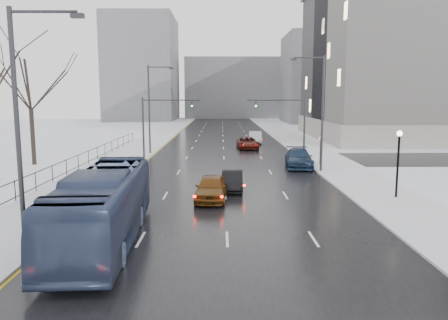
{
  "coord_description": "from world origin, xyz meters",
  "views": [
    {
      "loc": [
        -0.26,
        2.59,
        6.58
      ],
      "look_at": [
        -0.1,
        30.51,
        2.5
      ],
      "focal_mm": 35.0,
      "sensor_mm": 36.0,
      "label": 1
    }
  ],
  "objects_px": {
    "mast_signal_left": "(153,120)",
    "bus": "(104,206)",
    "streetlight_l_near": "(23,121)",
    "lamppost_r_mid": "(398,154)",
    "sedan_right_cross": "(248,143)",
    "streetlight_l_far": "(151,105)",
    "mast_signal_right": "(294,120)",
    "sedan_right_distant": "(255,137)",
    "sedan_right_near": "(232,181)",
    "streetlight_r_mid": "(320,108)",
    "tree_park_e": "(35,166)",
    "no_uturn_sign": "(320,142)",
    "sedan_right_far": "(299,158)",
    "sedan_center_near": "(211,188)"
  },
  "relations": [
    {
      "from": "mast_signal_left",
      "to": "bus",
      "type": "height_order",
      "value": "mast_signal_left"
    },
    {
      "from": "streetlight_l_near",
      "to": "lamppost_r_mid",
      "type": "bearing_deg",
      "value": 27.55
    },
    {
      "from": "lamppost_r_mid",
      "to": "sedan_right_cross",
      "type": "height_order",
      "value": "lamppost_r_mid"
    },
    {
      "from": "streetlight_l_far",
      "to": "mast_signal_right",
      "type": "xyz_separation_m",
      "value": [
        15.49,
        -4.0,
        -1.51
      ]
    },
    {
      "from": "sedan_right_distant",
      "to": "sedan_right_near",
      "type": "bearing_deg",
      "value": -94.88
    },
    {
      "from": "mast_signal_left",
      "to": "sedan_right_near",
      "type": "height_order",
      "value": "mast_signal_left"
    },
    {
      "from": "streetlight_r_mid",
      "to": "sedan_right_near",
      "type": "xyz_separation_m",
      "value": [
        -7.67,
        -7.39,
        -4.9
      ]
    },
    {
      "from": "bus",
      "to": "sedan_right_near",
      "type": "bearing_deg",
      "value": 57.78
    },
    {
      "from": "sedan_right_near",
      "to": "sedan_right_cross",
      "type": "relative_size",
      "value": 0.78
    },
    {
      "from": "streetlight_r_mid",
      "to": "mast_signal_left",
      "type": "height_order",
      "value": "streetlight_r_mid"
    },
    {
      "from": "tree_park_e",
      "to": "mast_signal_right",
      "type": "distance_m",
      "value": 26.16
    },
    {
      "from": "lamppost_r_mid",
      "to": "mast_signal_right",
      "type": "relative_size",
      "value": 0.66
    },
    {
      "from": "streetlight_l_far",
      "to": "lamppost_r_mid",
      "type": "distance_m",
      "value": 29.3
    },
    {
      "from": "sedan_right_near",
      "to": "streetlight_l_near",
      "type": "bearing_deg",
      "value": -122.87
    },
    {
      "from": "bus",
      "to": "tree_park_e",
      "type": "bearing_deg",
      "value": 116.4
    },
    {
      "from": "streetlight_l_far",
      "to": "no_uturn_sign",
      "type": "bearing_deg",
      "value": -24.73
    },
    {
      "from": "bus",
      "to": "lamppost_r_mid",
      "type": "bearing_deg",
      "value": 23.4
    },
    {
      "from": "streetlight_l_far",
      "to": "mast_signal_left",
      "type": "distance_m",
      "value": 4.36
    },
    {
      "from": "bus",
      "to": "sedan_right_distant",
      "type": "relative_size",
      "value": 2.38
    },
    {
      "from": "streetlight_r_mid",
      "to": "sedan_right_cross",
      "type": "xyz_separation_m",
      "value": [
        -5.13,
        17.14,
        -4.84
      ]
    },
    {
      "from": "sedan_right_far",
      "to": "sedan_right_distant",
      "type": "bearing_deg",
      "value": 101.76
    },
    {
      "from": "sedan_right_near",
      "to": "bus",
      "type": "bearing_deg",
      "value": -117.39
    },
    {
      "from": "sedan_right_near",
      "to": "sedan_right_distant",
      "type": "relative_size",
      "value": 0.82
    },
    {
      "from": "no_uturn_sign",
      "to": "bus",
      "type": "xyz_separation_m",
      "value": [
        -14.75,
        -22.28,
        -0.61
      ]
    },
    {
      "from": "streetlight_l_near",
      "to": "sedan_right_cross",
      "type": "xyz_separation_m",
      "value": [
        11.21,
        37.14,
        -4.84
      ]
    },
    {
      "from": "streetlight_l_near",
      "to": "no_uturn_sign",
      "type": "bearing_deg",
      "value": 54.11
    },
    {
      "from": "lamppost_r_mid",
      "to": "sedan_right_distant",
      "type": "distance_m",
      "value": 34.44
    },
    {
      "from": "streetlight_l_near",
      "to": "streetlight_l_far",
      "type": "relative_size",
      "value": 1.0
    },
    {
      "from": "no_uturn_sign",
      "to": "sedan_center_near",
      "type": "bearing_deg",
      "value": -125.2
    },
    {
      "from": "streetlight_l_near",
      "to": "bus",
      "type": "height_order",
      "value": "streetlight_l_near"
    },
    {
      "from": "streetlight_r_mid",
      "to": "lamppost_r_mid",
      "type": "relative_size",
      "value": 2.34
    },
    {
      "from": "bus",
      "to": "sedan_right_near",
      "type": "relative_size",
      "value": 2.88
    },
    {
      "from": "streetlight_l_far",
      "to": "bus",
      "type": "distance_m",
      "value": 30.65
    },
    {
      "from": "sedan_right_far",
      "to": "sedan_center_near",
      "type": "bearing_deg",
      "value": -115.93
    },
    {
      "from": "sedan_right_far",
      "to": "bus",
      "type": "bearing_deg",
      "value": -115.59
    },
    {
      "from": "streetlight_l_near",
      "to": "sedan_right_near",
      "type": "distance_m",
      "value": 16.06
    },
    {
      "from": "streetlight_r_mid",
      "to": "sedan_right_cross",
      "type": "distance_m",
      "value": 18.53
    },
    {
      "from": "streetlight_l_far",
      "to": "mast_signal_left",
      "type": "bearing_deg",
      "value": -78.13
    },
    {
      "from": "streetlight_l_near",
      "to": "mast_signal_left",
      "type": "relative_size",
      "value": 1.54
    },
    {
      "from": "mast_signal_right",
      "to": "bus",
      "type": "bearing_deg",
      "value": -116.09
    },
    {
      "from": "sedan_center_near",
      "to": "sedan_right_far",
      "type": "xyz_separation_m",
      "value": [
        7.84,
        12.97,
        0.05
      ]
    },
    {
      "from": "streetlight_r_mid",
      "to": "mast_signal_right",
      "type": "xyz_separation_m",
      "value": [
        -0.84,
        8.0,
        -1.51
      ]
    },
    {
      "from": "streetlight_r_mid",
      "to": "mast_signal_left",
      "type": "bearing_deg",
      "value": 152.69
    },
    {
      "from": "streetlight_l_near",
      "to": "sedan_center_near",
      "type": "bearing_deg",
      "value": 53.11
    },
    {
      "from": "lamppost_r_mid",
      "to": "sedan_right_far",
      "type": "height_order",
      "value": "lamppost_r_mid"
    },
    {
      "from": "streetlight_l_far",
      "to": "sedan_right_cross",
      "type": "bearing_deg",
      "value": 24.62
    },
    {
      "from": "bus",
      "to": "mast_signal_right",
      "type": "bearing_deg",
      "value": 60.72
    },
    {
      "from": "streetlight_l_near",
      "to": "sedan_right_distant",
      "type": "height_order",
      "value": "streetlight_l_near"
    },
    {
      "from": "lamppost_r_mid",
      "to": "sedan_right_near",
      "type": "distance_m",
      "value": 11.05
    },
    {
      "from": "streetlight_l_near",
      "to": "bus",
      "type": "xyz_separation_m",
      "value": [
        2.62,
        1.72,
        -3.92
      ]
    }
  ]
}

